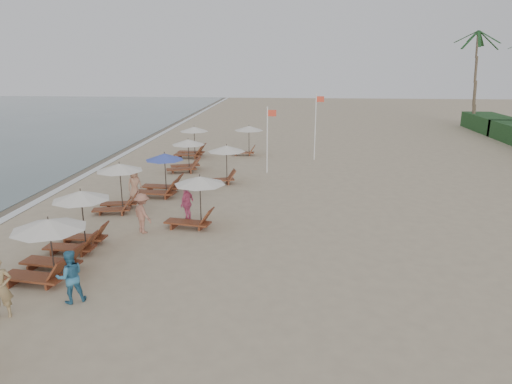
# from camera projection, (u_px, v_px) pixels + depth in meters

# --- Properties ---
(ground) EXTENTS (160.00, 160.00, 0.00)m
(ground) POSITION_uv_depth(u_px,v_px,m) (227.00, 297.00, 14.31)
(ground) COLOR tan
(ground) RESTS_ON ground
(wet_sand_band) EXTENTS (3.20, 140.00, 0.01)m
(wet_sand_band) POSITION_uv_depth(u_px,v_px,m) (22.00, 197.00, 24.89)
(wet_sand_band) COLOR #6B5E4C
(wet_sand_band) RESTS_ON ground
(foam_line) EXTENTS (0.50, 140.00, 0.02)m
(foam_line) POSITION_uv_depth(u_px,v_px,m) (45.00, 197.00, 24.79)
(foam_line) COLOR white
(foam_line) RESTS_ON ground
(lounger_station_1) EXTENTS (2.77, 2.42, 2.06)m
(lounger_station_1) POSITION_uv_depth(u_px,v_px,m) (44.00, 248.00, 15.35)
(lounger_station_1) COLOR brown
(lounger_station_1) RESTS_ON ground
(lounger_station_2) EXTENTS (2.48, 2.15, 2.32)m
(lounger_station_2) POSITION_uv_depth(u_px,v_px,m) (78.00, 220.00, 17.73)
(lounger_station_2) COLOR brown
(lounger_station_2) RESTS_ON ground
(lounger_station_3) EXTENTS (2.44, 2.21, 2.34)m
(lounger_station_3) POSITION_uv_depth(u_px,v_px,m) (117.00, 186.00, 22.18)
(lounger_station_3) COLOR brown
(lounger_station_3) RESTS_ON ground
(lounger_station_4) EXTENTS (2.65, 2.14, 2.27)m
(lounger_station_4) POSITION_uv_depth(u_px,v_px,m) (160.00, 177.00, 25.02)
(lounger_station_4) COLOR brown
(lounger_station_4) RESTS_ON ground
(lounger_station_5) EXTENTS (2.55, 2.39, 2.10)m
(lounger_station_5) POSITION_uv_depth(u_px,v_px,m) (185.00, 155.00, 30.43)
(lounger_station_5) COLOR brown
(lounger_station_5) RESTS_ON ground
(lounger_station_6) EXTENTS (2.60, 2.14, 2.28)m
(lounger_station_6) POSITION_uv_depth(u_px,v_px,m) (191.00, 143.00, 34.91)
(lounger_station_6) COLOR brown
(lounger_station_6) RESTS_ON ground
(inland_station_0) EXTENTS (2.73, 2.24, 2.22)m
(inland_station_0) POSITION_uv_depth(u_px,v_px,m) (194.00, 197.00, 20.03)
(inland_station_0) COLOR brown
(inland_station_0) RESTS_ON ground
(inland_station_1) EXTENTS (2.67, 2.24, 2.22)m
(inland_station_1) POSITION_uv_depth(u_px,v_px,m) (223.00, 160.00, 27.29)
(inland_station_1) COLOR brown
(inland_station_1) RESTS_ON ground
(inland_station_2) EXTENTS (2.49, 2.24, 2.22)m
(inland_station_2) POSITION_uv_depth(u_px,v_px,m) (247.00, 136.00, 35.54)
(inland_station_2) COLOR brown
(inland_station_2) RESTS_ON ground
(beachgoer_near) EXTENTS (0.77, 0.68, 1.78)m
(beachgoer_near) POSITION_uv_depth(u_px,v_px,m) (0.00, 288.00, 12.98)
(beachgoer_near) COLOR #A28557
(beachgoer_near) RESTS_ON ground
(beachgoer_mid_a) EXTENTS (1.01, 0.96, 1.65)m
(beachgoer_mid_a) POSITION_uv_depth(u_px,v_px,m) (70.00, 277.00, 13.83)
(beachgoer_mid_a) COLOR teal
(beachgoer_mid_a) RESTS_ON ground
(beachgoer_mid_b) EXTENTS (1.24, 1.21, 1.71)m
(beachgoer_mid_b) POSITION_uv_depth(u_px,v_px,m) (143.00, 213.00, 19.47)
(beachgoer_mid_b) COLOR #9C644F
(beachgoer_mid_b) RESTS_ON ground
(beachgoer_far_a) EXTENTS (0.70, 1.07, 1.70)m
(beachgoer_far_a) POSITION_uv_depth(u_px,v_px,m) (187.00, 203.00, 20.88)
(beachgoer_far_a) COLOR #D0537E
(beachgoer_far_a) RESTS_ON ground
(beachgoer_far_b) EXTENTS (0.90, 0.90, 1.58)m
(beachgoer_far_b) POSITION_uv_depth(u_px,v_px,m) (134.00, 184.00, 24.35)
(beachgoer_far_b) COLOR tan
(beachgoer_far_b) RESTS_ON ground
(flag_pole_near) EXTENTS (0.60, 0.08, 4.24)m
(flag_pole_near) POSITION_uv_depth(u_px,v_px,m) (268.00, 137.00, 29.55)
(flag_pole_near) COLOR silver
(flag_pole_near) RESTS_ON ground
(flag_pole_far) EXTENTS (0.60, 0.08, 4.78)m
(flag_pole_far) POSITION_uv_depth(u_px,v_px,m) (316.00, 124.00, 33.44)
(flag_pole_far) COLOR silver
(flag_pole_far) RESTS_ON ground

